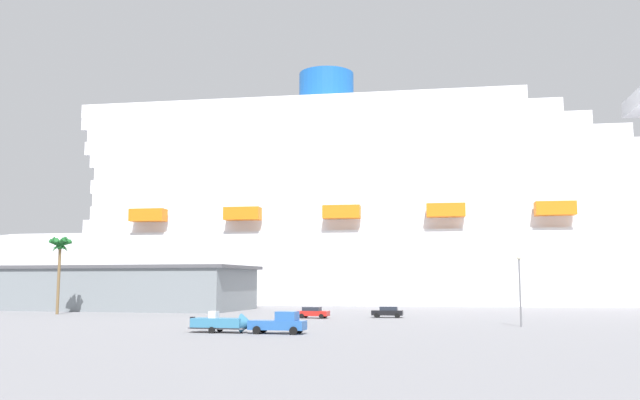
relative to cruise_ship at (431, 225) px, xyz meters
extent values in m
plane|color=gray|center=(-12.72, -46.35, -18.47)|extent=(600.00, 600.00, 0.00)
cube|color=white|center=(3.01, 0.32, -10.38)|extent=(191.32, 55.51, 16.18)
cylinder|color=white|center=(-90.87, -8.56, -10.38)|extent=(41.33, 41.33, 16.18)
cube|color=white|center=(3.01, 0.32, -0.71)|extent=(168.51, 50.36, 3.15)
cube|color=white|center=(-0.75, -0.04, 2.44)|extent=(157.85, 48.92, 3.15)
cube|color=white|center=(-4.50, -0.39, 5.59)|extent=(149.91, 47.25, 3.15)
cube|color=white|center=(-8.26, -0.75, 8.74)|extent=(143.77, 46.21, 3.15)
cube|color=white|center=(-12.01, -1.10, 11.89)|extent=(134.93, 44.80, 3.15)
cube|color=white|center=(-15.77, -1.46, 15.04)|extent=(130.09, 43.90, 3.15)
cube|color=white|center=(-19.52, -1.81, 18.19)|extent=(125.82, 42.79, 3.15)
cube|color=white|center=(-23.28, -2.17, 21.34)|extent=(117.65, 41.10, 3.15)
cube|color=white|center=(-27.03, -2.53, 24.49)|extent=(113.64, 40.30, 3.15)
cube|color=white|center=(-30.79, -2.88, 27.64)|extent=(106.60, 39.04, 3.15)
cylinder|color=#1959B2|center=(-25.16, -2.35, 33.86)|extent=(14.88, 14.88, 9.30)
cube|color=orange|center=(-60.85, -25.53, 1.49)|extent=(8.27, 3.94, 2.80)
cube|color=orange|center=(-38.95, -23.46, 1.49)|extent=(8.27, 3.94, 2.80)
cube|color=orange|center=(-17.04, -21.39, 1.49)|extent=(8.27, 3.94, 2.80)
cube|color=orange|center=(4.86, -19.32, 1.49)|extent=(8.27, 3.94, 2.80)
cube|color=orange|center=(26.77, -17.24, 1.49)|extent=(8.27, 3.94, 2.80)
cube|color=slate|center=(-53.05, -50.27, -14.79)|extent=(47.97, 19.80, 7.35)
cube|color=#4C4C51|center=(-53.05, -50.27, -10.82)|extent=(49.89, 20.59, 0.60)
cube|color=#2659A5|center=(-6.39, -97.17, -17.62)|extent=(5.62, 2.07, 0.90)
cube|color=#2659A5|center=(-5.39, -97.16, -16.72)|extent=(2.04, 1.86, 0.90)
cube|color=#26333F|center=(-4.71, -97.15, -16.81)|extent=(0.12, 1.68, 0.63)
cylinder|color=black|center=(-4.45, -96.15, -18.07)|extent=(0.80, 0.29, 0.80)
cylinder|color=black|center=(-4.42, -98.15, -18.07)|extent=(0.80, 0.29, 0.80)
cylinder|color=black|center=(-8.20, -96.19, -18.07)|extent=(0.80, 0.29, 0.80)
cylinder|color=black|center=(-8.17, -98.19, -18.07)|extent=(0.80, 0.29, 0.80)
cube|color=#595960|center=(-12.63, -97.25, -18.00)|extent=(5.85, 1.97, 0.16)
cube|color=#595960|center=(-9.19, -97.20, -18.00)|extent=(1.91, 0.14, 0.10)
cylinder|color=black|center=(-12.91, -96.19, -18.15)|extent=(0.64, 0.23, 0.64)
cylinder|color=black|center=(-12.88, -98.31, -18.15)|extent=(0.64, 0.23, 0.64)
cube|color=teal|center=(-12.63, -97.25, -17.47)|extent=(5.32, 2.18, 0.90)
cone|color=teal|center=(-9.58, -97.21, -17.47)|extent=(1.22, 1.92, 1.90)
cube|color=silver|center=(-13.16, -97.25, -16.67)|extent=(0.81, 1.01, 0.70)
cube|color=black|center=(-15.48, -97.28, -17.47)|extent=(0.37, 0.50, 1.10)
cylinder|color=brown|center=(-52.45, -68.21, -13.08)|extent=(0.46, 0.46, 10.78)
cone|color=#195923|center=(-52.05, -68.24, -7.59)|extent=(0.97, 3.35, 2.12)
cone|color=#195923|center=(-52.15, -67.94, -7.59)|extent=(2.64, 2.90, 2.33)
cone|color=#195923|center=(-52.31, -67.83, -7.59)|extent=(3.33, 1.75, 2.19)
cone|color=#195923|center=(-52.59, -67.83, -7.59)|extent=(3.05, 1.70, 2.71)
cone|color=#195923|center=(-52.82, -68.06, -7.59)|extent=(1.88, 3.37, 1.96)
cone|color=#195923|center=(-52.80, -68.40, -7.59)|extent=(2.20, 3.23, 2.16)
cone|color=#195923|center=(-52.58, -68.58, -7.59)|extent=(3.26, 1.70, 2.37)
cone|color=#195923|center=(-52.42, -68.61, -7.59)|extent=(3.00, 0.93, 2.75)
cone|color=#195923|center=(-52.13, -68.45, -7.59)|extent=(2.62, 3.07, 1.94)
sphere|color=#195923|center=(-52.45, -68.21, -7.69)|extent=(1.10, 1.10, 1.10)
cylinder|color=slate|center=(17.30, -80.52, -14.64)|extent=(0.20, 0.20, 7.65)
sphere|color=#F9F2CC|center=(17.30, -80.52, -10.57)|extent=(0.56, 0.56, 0.56)
cube|color=black|center=(-0.56, -64.69, -17.79)|extent=(4.51, 2.09, 0.70)
cube|color=#1E232D|center=(-0.33, -64.68, -17.16)|extent=(2.56, 1.80, 0.55)
cylinder|color=black|center=(-1.96, -65.69, -18.14)|extent=(0.67, 0.25, 0.66)
cylinder|color=black|center=(-2.06, -63.84, -18.14)|extent=(0.67, 0.25, 0.66)
cylinder|color=black|center=(0.95, -65.54, -18.14)|extent=(0.67, 0.25, 0.66)
cylinder|color=black|center=(0.85, -63.68, -18.14)|extent=(0.67, 0.25, 0.66)
cube|color=red|center=(-10.36, -69.00, -17.79)|extent=(4.44, 1.98, 0.70)
cube|color=#1E232D|center=(-10.58, -68.99, -17.16)|extent=(2.52, 1.72, 0.55)
cylinder|color=black|center=(-8.88, -68.17, -18.14)|extent=(0.67, 0.25, 0.66)
cylinder|color=black|center=(-8.96, -69.96, -18.14)|extent=(0.67, 0.25, 0.66)
cylinder|color=black|center=(-11.76, -68.04, -18.14)|extent=(0.67, 0.25, 0.66)
cylinder|color=black|center=(-11.84, -69.82, -18.14)|extent=(0.67, 0.25, 0.66)
camera|label=1|loc=(14.72, -161.20, -13.33)|focal=37.68mm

